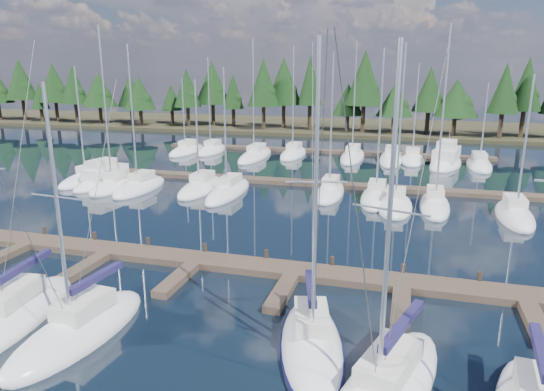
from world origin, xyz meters
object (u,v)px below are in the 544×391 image
(front_sailboat_2, at_px, (8,319))
(front_sailboat_4, at_px, (312,344))
(motor_yacht_right, at_px, (446,161))
(motor_yacht_left, at_px, (106,180))
(main_dock, at_px, (194,264))
(front_sailboat_3, at_px, (80,330))

(front_sailboat_2, xyz_separation_m, front_sailboat_4, (13.96, 1.70, 0.01))
(motor_yacht_right, bearing_deg, motor_yacht_left, -149.61)
(main_dock, distance_m, front_sailboat_3, 8.64)
(main_dock, height_order, motor_yacht_left, motor_yacht_left)
(front_sailboat_3, height_order, motor_yacht_right, front_sailboat_3)
(main_dock, xyz_separation_m, front_sailboat_3, (-1.61, -8.49, 0.07))
(front_sailboat_4, height_order, motor_yacht_left, front_sailboat_4)
(front_sailboat_2, bearing_deg, main_dock, 57.19)
(motor_yacht_right, bearing_deg, main_dock, -113.67)
(front_sailboat_3, distance_m, front_sailboat_4, 10.22)
(motor_yacht_left, bearing_deg, front_sailboat_2, -64.44)
(front_sailboat_3, relative_size, motor_yacht_right, 1.10)
(front_sailboat_4, bearing_deg, front_sailboat_3, -170.56)
(motor_yacht_left, height_order, motor_yacht_right, motor_yacht_right)
(front_sailboat_2, xyz_separation_m, front_sailboat_3, (3.87, 0.02, -0.00))
(main_dock, bearing_deg, front_sailboat_4, -38.80)
(main_dock, xyz_separation_m, front_sailboat_2, (-5.49, -8.51, 0.08))
(front_sailboat_4, relative_size, motor_yacht_right, 1.24)
(main_dock, height_order, front_sailboat_3, front_sailboat_3)
(motor_yacht_left, bearing_deg, main_dock, -44.14)
(front_sailboat_4, bearing_deg, motor_yacht_left, 137.48)
(front_sailboat_2, relative_size, motor_yacht_right, 1.26)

